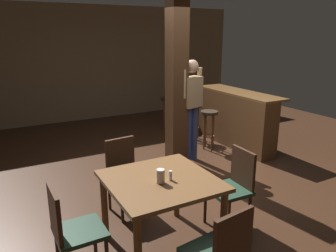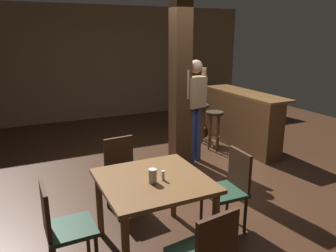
{
  "view_description": "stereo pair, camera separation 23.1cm",
  "coord_description": "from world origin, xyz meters",
  "px_view_note": "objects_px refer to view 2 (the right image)",
  "views": [
    {
      "loc": [
        -2.31,
        -3.68,
        2.13
      ],
      "look_at": [
        -0.29,
        0.01,
        0.93
      ],
      "focal_mm": 35.0,
      "sensor_mm": 36.0,
      "label": 1
    },
    {
      "loc": [
        -2.11,
        -3.79,
        2.13
      ],
      "look_at": [
        -0.29,
        0.01,
        0.93
      ],
      "focal_mm": 35.0,
      "sensor_mm": 36.0,
      "label": 2
    }
  ],
  "objects_px": {
    "chair_east": "(230,186)",
    "bar_stool_mid": "(200,113)",
    "standing_person": "(195,104)",
    "bar_stool_far": "(176,106)",
    "bar_counter": "(240,119)",
    "chair_north": "(123,170)",
    "salt_shaker": "(163,175)",
    "bar_stool_near": "(214,122)",
    "chair_west": "(61,225)",
    "napkin_cup": "(153,176)",
    "dining_table": "(153,189)"
  },
  "relations": [
    {
      "from": "chair_east",
      "to": "chair_west",
      "type": "relative_size",
      "value": 1.0
    },
    {
      "from": "standing_person",
      "to": "salt_shaker",
      "type": "bearing_deg",
      "value": -127.23
    },
    {
      "from": "napkin_cup",
      "to": "standing_person",
      "type": "bearing_deg",
      "value": 50.84
    },
    {
      "from": "bar_counter",
      "to": "bar_stool_far",
      "type": "xyz_separation_m",
      "value": [
        -0.62,
        1.52,
        0.01
      ]
    },
    {
      "from": "chair_west",
      "to": "bar_stool_near",
      "type": "relative_size",
      "value": 1.22
    },
    {
      "from": "dining_table",
      "to": "chair_east",
      "type": "relative_size",
      "value": 1.15
    },
    {
      "from": "chair_north",
      "to": "napkin_cup",
      "type": "height_order",
      "value": "chair_north"
    },
    {
      "from": "chair_east",
      "to": "bar_counter",
      "type": "distance_m",
      "value": 2.88
    },
    {
      "from": "standing_person",
      "to": "bar_stool_far",
      "type": "xyz_separation_m",
      "value": [
        0.57,
        1.83,
        -0.45
      ]
    },
    {
      "from": "standing_person",
      "to": "bar_stool_far",
      "type": "height_order",
      "value": "standing_person"
    },
    {
      "from": "chair_west",
      "to": "standing_person",
      "type": "height_order",
      "value": "standing_person"
    },
    {
      "from": "bar_stool_near",
      "to": "bar_stool_mid",
      "type": "xyz_separation_m",
      "value": [
        0.05,
        0.61,
        0.02
      ]
    },
    {
      "from": "chair_east",
      "to": "bar_stool_mid",
      "type": "distance_m",
      "value": 3.18
    },
    {
      "from": "napkin_cup",
      "to": "bar_stool_near",
      "type": "xyz_separation_m",
      "value": [
        2.22,
        2.31,
        -0.29
      ]
    },
    {
      "from": "bar_counter",
      "to": "bar_stool_mid",
      "type": "distance_m",
      "value": 0.82
    },
    {
      "from": "standing_person",
      "to": "bar_counter",
      "type": "xyz_separation_m",
      "value": [
        1.18,
        0.32,
        -0.47
      ]
    },
    {
      "from": "chair_west",
      "to": "standing_person",
      "type": "relative_size",
      "value": 0.52
    },
    {
      "from": "chair_east",
      "to": "bar_stool_near",
      "type": "xyz_separation_m",
      "value": [
        1.29,
        2.27,
        0.03
      ]
    },
    {
      "from": "chair_west",
      "to": "napkin_cup",
      "type": "height_order",
      "value": "chair_west"
    },
    {
      "from": "napkin_cup",
      "to": "dining_table",
      "type": "bearing_deg",
      "value": 62.86
    },
    {
      "from": "salt_shaker",
      "to": "bar_stool_mid",
      "type": "distance_m",
      "value": 3.64
    },
    {
      "from": "standing_person",
      "to": "chair_west",
      "type": "bearing_deg",
      "value": -142.01
    },
    {
      "from": "bar_stool_near",
      "to": "chair_east",
      "type": "bearing_deg",
      "value": -119.49
    },
    {
      "from": "chair_west",
      "to": "standing_person",
      "type": "distance_m",
      "value": 3.13
    },
    {
      "from": "chair_north",
      "to": "bar_stool_near",
      "type": "relative_size",
      "value": 1.22
    },
    {
      "from": "chair_north",
      "to": "bar_stool_near",
      "type": "xyz_separation_m",
      "value": [
        2.22,
        1.36,
        0.03
      ]
    },
    {
      "from": "bar_counter",
      "to": "bar_stool_near",
      "type": "xyz_separation_m",
      "value": [
        -0.55,
        0.05,
        0.0
      ]
    },
    {
      "from": "napkin_cup",
      "to": "bar_stool_near",
      "type": "bearing_deg",
      "value": 46.16
    },
    {
      "from": "bar_stool_mid",
      "to": "bar_stool_far",
      "type": "bearing_deg",
      "value": 98.2
    },
    {
      "from": "chair_east",
      "to": "bar_stool_near",
      "type": "relative_size",
      "value": 1.22
    },
    {
      "from": "bar_stool_mid",
      "to": "bar_stool_far",
      "type": "height_order",
      "value": "bar_stool_mid"
    },
    {
      "from": "napkin_cup",
      "to": "salt_shaker",
      "type": "distance_m",
      "value": 0.11
    },
    {
      "from": "standing_person",
      "to": "bar_stool_mid",
      "type": "xyz_separation_m",
      "value": [
        0.69,
        0.98,
        -0.45
      ]
    },
    {
      "from": "bar_stool_near",
      "to": "chair_west",
      "type": "bearing_deg",
      "value": -143.55
    },
    {
      "from": "chair_north",
      "to": "standing_person",
      "type": "bearing_deg",
      "value": 32.12
    },
    {
      "from": "bar_counter",
      "to": "bar_stool_mid",
      "type": "height_order",
      "value": "bar_counter"
    },
    {
      "from": "chair_east",
      "to": "salt_shaker",
      "type": "distance_m",
      "value": 0.88
    },
    {
      "from": "chair_north",
      "to": "bar_stool_mid",
      "type": "xyz_separation_m",
      "value": [
        2.27,
        1.97,
        0.05
      ]
    },
    {
      "from": "chair_north",
      "to": "bar_counter",
      "type": "distance_m",
      "value": 3.06
    },
    {
      "from": "bar_stool_far",
      "to": "chair_east",
      "type": "bearing_deg",
      "value": -108.01
    },
    {
      "from": "standing_person",
      "to": "bar_stool_far",
      "type": "relative_size",
      "value": 2.33
    },
    {
      "from": "chair_east",
      "to": "standing_person",
      "type": "xyz_separation_m",
      "value": [
        0.65,
        1.91,
        0.5
      ]
    },
    {
      "from": "napkin_cup",
      "to": "standing_person",
      "type": "distance_m",
      "value": 2.52
    },
    {
      "from": "salt_shaker",
      "to": "bar_stool_far",
      "type": "bearing_deg",
      "value": 61.6
    },
    {
      "from": "chair_north",
      "to": "chair_west",
      "type": "distance_m",
      "value": 1.25
    },
    {
      "from": "bar_stool_mid",
      "to": "bar_counter",
      "type": "bearing_deg",
      "value": -53.15
    },
    {
      "from": "dining_table",
      "to": "chair_west",
      "type": "bearing_deg",
      "value": -177.92
    },
    {
      "from": "salt_shaker",
      "to": "standing_person",
      "type": "relative_size",
      "value": 0.06
    },
    {
      "from": "chair_east",
      "to": "chair_north",
      "type": "xyz_separation_m",
      "value": [
        -0.93,
        0.91,
        0.0
      ]
    },
    {
      "from": "bar_stool_mid",
      "to": "standing_person",
      "type": "bearing_deg",
      "value": -125.22
    }
  ]
}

